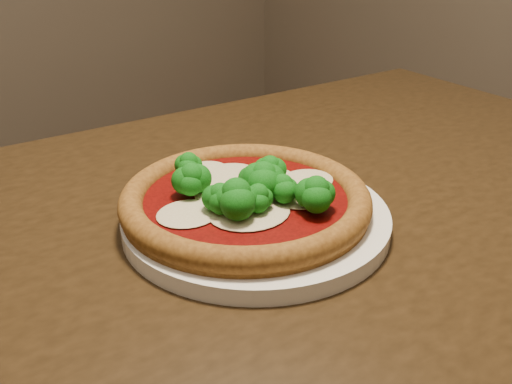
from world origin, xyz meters
TOP-DOWN VIEW (x-y plane):
  - dining_table at (0.23, -0.17)m, footprint 1.27×0.85m
  - plate at (0.20, -0.19)m, footprint 0.29×0.29m
  - pizza at (0.19, -0.18)m, footprint 0.27×0.27m

SIDE VIEW (x-z plane):
  - dining_table at x=0.23m, z-range 0.27..1.02m
  - plate at x=0.20m, z-range 0.75..0.77m
  - pizza at x=0.19m, z-range 0.75..0.81m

